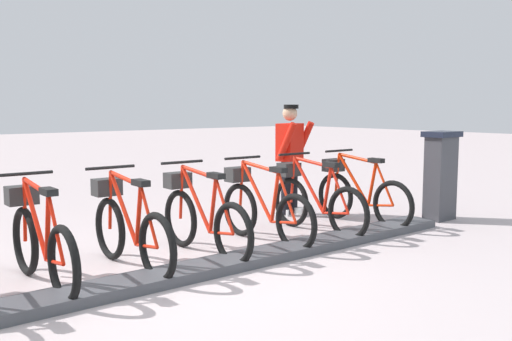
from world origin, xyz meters
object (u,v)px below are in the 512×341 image
at_px(payment_kiosk, 440,174).
at_px(bike_docked_3, 201,216).
at_px(worker_near_rack, 290,155).
at_px(bike_docked_0, 359,193).
at_px(bike_docked_1, 314,200).
at_px(bike_docked_2, 262,207).
at_px(bike_docked_5, 40,240).
at_px(bike_docked_4, 128,227).

distance_m(payment_kiosk, bike_docked_3, 3.81).
bearing_deg(worker_near_rack, bike_docked_3, 114.87).
height_order(payment_kiosk, bike_docked_0, payment_kiosk).
bearing_deg(bike_docked_3, bike_docked_1, -90.00).
height_order(bike_docked_2, bike_docked_5, same).
distance_m(bike_docked_0, bike_docked_3, 2.65).
distance_m(bike_docked_3, worker_near_rack, 2.63).
xyz_separation_m(bike_docked_0, bike_docked_5, (0.00, 4.42, 0.00)).
height_order(payment_kiosk, bike_docked_1, payment_kiosk).
relative_size(bike_docked_3, bike_docked_4, 1.00).
height_order(bike_docked_0, bike_docked_3, same).
bearing_deg(worker_near_rack, bike_docked_4, 108.61).
bearing_deg(payment_kiosk, bike_docked_1, 73.96).
relative_size(bike_docked_3, bike_docked_5, 1.00).
bearing_deg(payment_kiosk, bike_docked_5, 84.09).
bearing_deg(bike_docked_1, bike_docked_4, 90.00).
relative_size(payment_kiosk, bike_docked_5, 0.74).
xyz_separation_m(payment_kiosk, bike_docked_2, (0.57, 2.87, -0.24)).
relative_size(payment_kiosk, bike_docked_4, 0.74).
bearing_deg(bike_docked_4, payment_kiosk, -97.03).
bearing_deg(bike_docked_1, bike_docked_3, 90.00).
bearing_deg(bike_docked_0, worker_near_rack, 15.44).
xyz_separation_m(bike_docked_5, worker_near_rack, (1.09, -4.12, 0.48)).
bearing_deg(bike_docked_0, bike_docked_3, 90.00).
relative_size(bike_docked_2, bike_docked_3, 1.00).
height_order(bike_docked_4, bike_docked_5, same).
relative_size(bike_docked_4, bike_docked_5, 1.00).
height_order(bike_docked_1, worker_near_rack, worker_near_rack).
relative_size(bike_docked_5, worker_near_rack, 1.04).
xyz_separation_m(payment_kiosk, bike_docked_4, (0.57, 4.64, -0.24)).
bearing_deg(bike_docked_3, bike_docked_2, -90.00).
bearing_deg(bike_docked_2, bike_docked_5, 90.00).
bearing_deg(bike_docked_4, bike_docked_2, -90.00).
relative_size(bike_docked_0, worker_near_rack, 1.04).
xyz_separation_m(bike_docked_3, worker_near_rack, (1.09, -2.35, 0.48)).
bearing_deg(bike_docked_1, bike_docked_0, -90.00).
xyz_separation_m(bike_docked_3, bike_docked_5, (0.00, 1.77, 0.00)).
bearing_deg(bike_docked_5, bike_docked_2, -90.00).
height_order(bike_docked_3, worker_near_rack, worker_near_rack).
relative_size(bike_docked_0, bike_docked_2, 1.00).
bearing_deg(bike_docked_0, payment_kiosk, -117.36).
height_order(payment_kiosk, bike_docked_5, payment_kiosk).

